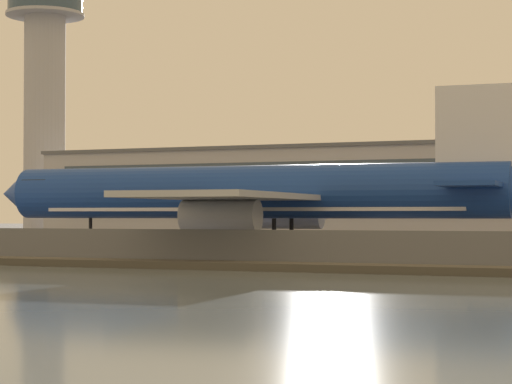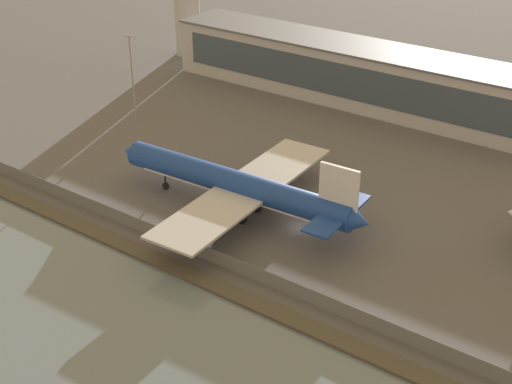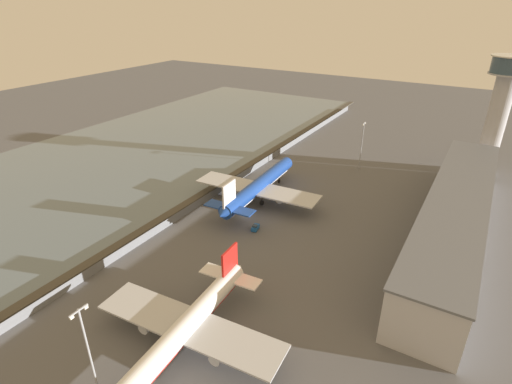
# 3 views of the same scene
# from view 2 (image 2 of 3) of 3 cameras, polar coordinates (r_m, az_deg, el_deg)

# --- Properties ---
(ground_plane) EXTENTS (500.00, 500.00, 0.00)m
(ground_plane) POSITION_cam_2_polar(r_m,az_deg,el_deg) (115.90, 3.51, -2.92)
(ground_plane) COLOR #565659
(shoreline_seawall) EXTENTS (320.00, 3.00, 0.50)m
(shoreline_seawall) POSITION_cam_2_polar(r_m,az_deg,el_deg) (101.84, -2.78, -7.69)
(shoreline_seawall) COLOR #474238
(shoreline_seawall) RESTS_ON ground
(perimeter_fence) EXTENTS (280.00, 0.10, 2.49)m
(perimeter_fence) POSITION_cam_2_polar(r_m,az_deg,el_deg) (104.14, -1.25, -6.07)
(perimeter_fence) COLOR slate
(perimeter_fence) RESTS_ON ground
(cargo_jet_blue) EXTENTS (48.51, 41.74, 13.75)m
(cargo_jet_blue) POSITION_cam_2_polar(r_m,az_deg,el_deg) (117.42, -1.40, 0.52)
(cargo_jet_blue) COLOR #193D93
(cargo_jet_blue) RESTS_ON ground
(baggage_tug) EXTENTS (3.46, 2.22, 1.80)m
(baggage_tug) POSITION_cam_2_polar(r_m,az_deg,el_deg) (118.24, 7.66, -2.01)
(baggage_tug) COLOR #19519E
(baggage_tug) RESTS_ON ground
(terminal_building) EXTENTS (97.08, 14.90, 13.19)m
(terminal_building) POSITION_cam_2_polar(r_m,az_deg,el_deg) (165.45, 8.58, 9.24)
(terminal_building) COLOR #B2B2B7
(terminal_building) RESTS_ON ground
(apron_light_mast_apron_west) EXTENTS (3.20, 0.40, 18.57)m
(apron_light_mast_apron_west) POSITION_cam_2_polar(r_m,az_deg,el_deg) (155.69, -9.89, 9.43)
(apron_light_mast_apron_west) COLOR #93969B
(apron_light_mast_apron_west) RESTS_ON ground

